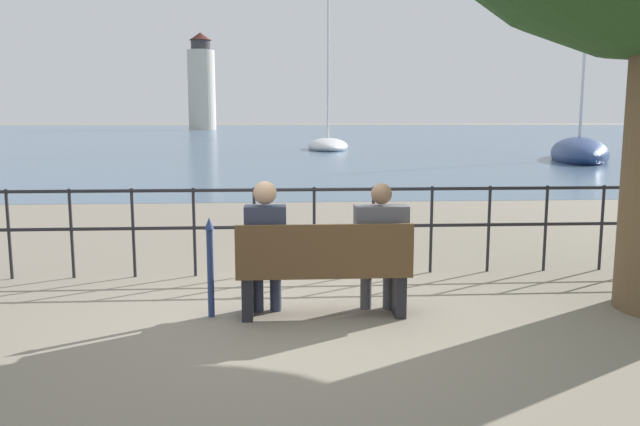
{
  "coord_description": "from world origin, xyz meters",
  "views": [
    {
      "loc": [
        -0.4,
        -5.7,
        1.82
      ],
      "look_at": [
        0.0,
        0.5,
        0.9
      ],
      "focal_mm": 35.0,
      "sensor_mm": 36.0,
      "label": 1
    }
  ],
  "objects_px": {
    "seated_person_right": "(380,243)",
    "sailboat_1": "(579,153)",
    "park_bench": "(324,272)",
    "seated_person_left": "(266,242)",
    "sailboat_2": "(328,145)",
    "closed_umbrella": "(210,262)",
    "harbor_lighthouse": "(202,85)"
  },
  "relations": [
    {
      "from": "seated_person_right",
      "to": "sailboat_1",
      "type": "xyz_separation_m",
      "value": [
        13.16,
        22.97,
        -0.36
      ]
    },
    {
      "from": "park_bench",
      "to": "seated_person_right",
      "type": "xyz_separation_m",
      "value": [
        0.54,
        0.07,
        0.26
      ]
    },
    {
      "from": "park_bench",
      "to": "seated_person_right",
      "type": "relative_size",
      "value": 1.29
    },
    {
      "from": "seated_person_left",
      "to": "sailboat_2",
      "type": "xyz_separation_m",
      "value": [
        3.24,
        34.75,
        -0.44
      ]
    },
    {
      "from": "sailboat_1",
      "to": "sailboat_2",
      "type": "height_order",
      "value": "sailboat_2"
    },
    {
      "from": "closed_umbrella",
      "to": "harbor_lighthouse",
      "type": "xyz_separation_m",
      "value": [
        -15.69,
        129.01,
        8.81
      ]
    },
    {
      "from": "sailboat_1",
      "to": "harbor_lighthouse",
      "type": "bearing_deg",
      "value": 127.44
    },
    {
      "from": "closed_umbrella",
      "to": "sailboat_2",
      "type": "bearing_deg",
      "value": 83.84
    },
    {
      "from": "harbor_lighthouse",
      "to": "closed_umbrella",
      "type": "bearing_deg",
      "value": -83.06
    },
    {
      "from": "sailboat_2",
      "to": "harbor_lighthouse",
      "type": "distance_m",
      "value": 96.65
    },
    {
      "from": "park_bench",
      "to": "closed_umbrella",
      "type": "relative_size",
      "value": 1.71
    },
    {
      "from": "closed_umbrella",
      "to": "harbor_lighthouse",
      "type": "height_order",
      "value": "harbor_lighthouse"
    },
    {
      "from": "park_bench",
      "to": "seated_person_right",
      "type": "distance_m",
      "value": 0.6
    },
    {
      "from": "seated_person_left",
      "to": "sailboat_1",
      "type": "relative_size",
      "value": 0.14
    },
    {
      "from": "park_bench",
      "to": "sailboat_1",
      "type": "height_order",
      "value": "sailboat_1"
    },
    {
      "from": "harbor_lighthouse",
      "to": "park_bench",
      "type": "bearing_deg",
      "value": -82.61
    },
    {
      "from": "seated_person_left",
      "to": "closed_umbrella",
      "type": "distance_m",
      "value": 0.54
    },
    {
      "from": "sailboat_1",
      "to": "harbor_lighthouse",
      "type": "height_order",
      "value": "harbor_lighthouse"
    },
    {
      "from": "seated_person_left",
      "to": "harbor_lighthouse",
      "type": "xyz_separation_m",
      "value": [
        -16.21,
        128.99,
        8.64
      ]
    },
    {
      "from": "seated_person_left",
      "to": "sailboat_1",
      "type": "height_order",
      "value": "sailboat_1"
    },
    {
      "from": "seated_person_right",
      "to": "harbor_lighthouse",
      "type": "height_order",
      "value": "harbor_lighthouse"
    },
    {
      "from": "seated_person_right",
      "to": "harbor_lighthouse",
      "type": "xyz_separation_m",
      "value": [
        -17.28,
        128.99,
        8.65
      ]
    },
    {
      "from": "park_bench",
      "to": "sailboat_2",
      "type": "bearing_deg",
      "value": 85.57
    },
    {
      "from": "sailboat_1",
      "to": "sailboat_2",
      "type": "bearing_deg",
      "value": 154.45
    },
    {
      "from": "closed_umbrella",
      "to": "sailboat_1",
      "type": "relative_size",
      "value": 0.1
    },
    {
      "from": "closed_umbrella",
      "to": "sailboat_1",
      "type": "distance_m",
      "value": 27.31
    },
    {
      "from": "closed_umbrella",
      "to": "sailboat_2",
      "type": "height_order",
      "value": "sailboat_2"
    },
    {
      "from": "park_bench",
      "to": "seated_person_left",
      "type": "xyz_separation_m",
      "value": [
        -0.54,
        0.07,
        0.28
      ]
    },
    {
      "from": "closed_umbrella",
      "to": "sailboat_2",
      "type": "distance_m",
      "value": 34.97
    },
    {
      "from": "sailboat_2",
      "to": "harbor_lighthouse",
      "type": "bearing_deg",
      "value": 104.67
    },
    {
      "from": "seated_person_left",
      "to": "closed_umbrella",
      "type": "relative_size",
      "value": 1.35
    },
    {
      "from": "park_bench",
      "to": "sailboat_1",
      "type": "bearing_deg",
      "value": 59.28
    }
  ]
}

